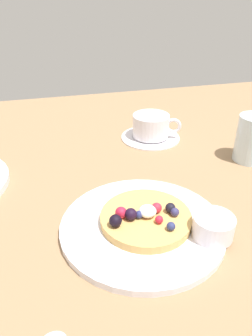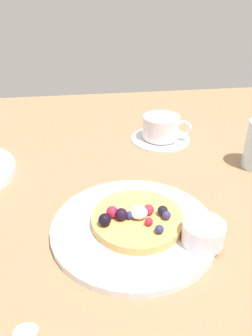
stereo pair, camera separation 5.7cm
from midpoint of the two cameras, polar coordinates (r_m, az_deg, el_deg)
name	(u,v)px [view 2 (the right image)]	position (r m, az deg, el deg)	size (l,w,h in m)	color
ground_plane	(100,203)	(0.60, -1.71, -6.12)	(2.09, 1.19, 0.03)	#977553
pancake_plate	(134,227)	(0.51, 4.60, -10.34)	(0.25, 0.25, 0.01)	white
pancake_with_berries	(137,219)	(0.51, 5.20, -8.87)	(0.14, 0.14, 0.03)	tan
syrup_ramekin	(203,233)	(0.49, 16.63, -10.82)	(0.06, 0.06, 0.03)	white
coffee_saucer	(160,138)	(0.80, 8.05, 5.11)	(0.14, 0.14, 0.01)	white
coffee_cup	(162,126)	(0.79, 8.30, 7.11)	(0.11, 0.09, 0.05)	white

